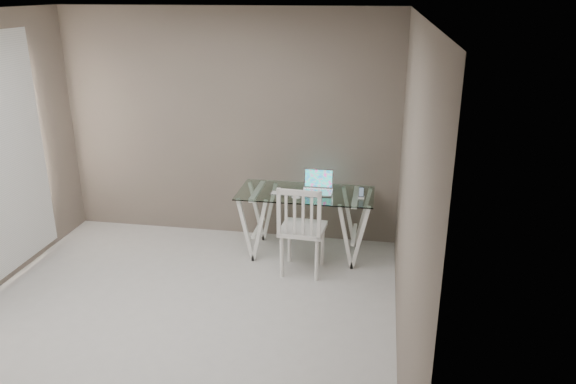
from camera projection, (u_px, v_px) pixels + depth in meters
name	position (u px, v px, depth m)	size (l,w,h in m)	color
room	(144.00, 145.00, 4.41)	(4.50, 4.52, 2.71)	#B7B4B0
desk	(306.00, 223.00, 6.33)	(1.50, 0.70, 0.75)	silver
chair	(301.00, 226.00, 5.81)	(0.48, 0.48, 1.00)	white
laptop	(318.00, 186.00, 6.23)	(0.33, 0.27, 0.24)	silver
keyboard	(283.00, 193.00, 6.17)	(0.27, 0.12, 0.01)	silver
mouse	(296.00, 198.00, 6.02)	(0.10, 0.06, 0.03)	silver
phone_dock	(361.00, 195.00, 6.03)	(0.07, 0.07, 0.12)	white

